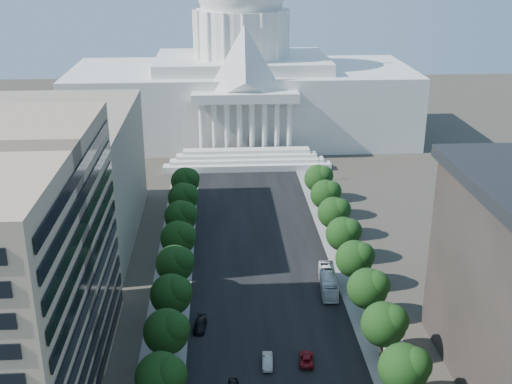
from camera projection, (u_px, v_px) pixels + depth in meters
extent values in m
cube|color=black|center=(259.00, 249.00, 147.07)|extent=(30.00, 260.00, 0.01)
cube|color=gray|center=(176.00, 252.00, 145.99)|extent=(8.00, 260.00, 0.02)
cube|color=gray|center=(341.00, 247.00, 148.15)|extent=(8.00, 260.00, 0.02)
cube|color=white|center=(242.00, 102.00, 231.16)|extent=(120.00, 50.00, 25.00)
cube|color=white|center=(242.00, 62.00, 225.98)|extent=(60.00, 40.00, 4.00)
cube|color=white|center=(245.00, 97.00, 203.13)|extent=(34.00, 8.00, 3.00)
cylinder|color=white|center=(241.00, 33.00, 222.41)|extent=(32.00, 32.00, 16.00)
cube|color=gray|center=(50.00, 178.00, 148.30)|extent=(38.00, 52.00, 30.00)
sphere|color=black|center=(161.00, 378.00, 93.51)|extent=(7.60, 7.60, 7.60)
sphere|color=black|center=(169.00, 374.00, 92.46)|extent=(5.32, 5.32, 5.32)
cylinder|color=#33261C|center=(168.00, 356.00, 106.37)|extent=(0.56, 0.56, 2.94)
sphere|color=black|center=(166.00, 332.00, 104.69)|extent=(7.60, 7.60, 7.60)
sphere|color=black|center=(174.00, 328.00, 103.65)|extent=(5.32, 5.32, 5.32)
cylinder|color=#33261C|center=(172.00, 317.00, 117.56)|extent=(0.56, 0.56, 2.94)
sphere|color=black|center=(171.00, 294.00, 115.88)|extent=(7.60, 7.60, 7.60)
sphere|color=black|center=(178.00, 291.00, 114.84)|extent=(5.32, 5.32, 5.32)
cylinder|color=#33261C|center=(176.00, 285.00, 128.74)|extent=(0.56, 0.56, 2.94)
sphere|color=black|center=(175.00, 264.00, 127.06)|extent=(7.60, 7.60, 7.60)
sphere|color=black|center=(181.00, 260.00, 126.02)|extent=(5.32, 5.32, 5.32)
cylinder|color=#33261C|center=(179.00, 258.00, 139.93)|extent=(0.56, 0.56, 2.94)
sphere|color=black|center=(178.00, 238.00, 138.25)|extent=(7.60, 7.60, 7.60)
sphere|color=black|center=(184.00, 235.00, 137.21)|extent=(5.32, 5.32, 5.32)
cylinder|color=#33261C|center=(181.00, 235.00, 151.12)|extent=(0.56, 0.56, 2.94)
sphere|color=black|center=(181.00, 216.00, 149.44)|extent=(7.60, 7.60, 7.60)
sphere|color=black|center=(186.00, 213.00, 148.40)|extent=(5.32, 5.32, 5.32)
cylinder|color=#33261C|center=(184.00, 215.00, 162.30)|extent=(0.56, 0.56, 2.94)
sphere|color=black|center=(183.00, 198.00, 160.62)|extent=(7.60, 7.60, 7.60)
sphere|color=black|center=(188.00, 194.00, 159.58)|extent=(5.32, 5.32, 5.32)
cylinder|color=#33261C|center=(186.00, 198.00, 173.49)|extent=(0.56, 0.56, 2.94)
sphere|color=black|center=(185.00, 181.00, 171.81)|extent=(7.60, 7.60, 7.60)
sphere|color=black|center=(190.00, 178.00, 170.77)|extent=(5.32, 5.32, 5.32)
sphere|color=black|center=(403.00, 368.00, 95.55)|extent=(7.60, 7.60, 7.60)
sphere|color=black|center=(414.00, 365.00, 94.51)|extent=(5.32, 5.32, 5.32)
cylinder|color=#33261C|center=(382.00, 348.00, 108.42)|extent=(0.56, 0.56, 2.94)
sphere|color=black|center=(383.00, 324.00, 106.74)|extent=(7.60, 7.60, 7.60)
sphere|color=black|center=(393.00, 320.00, 105.70)|extent=(5.32, 5.32, 5.32)
cylinder|color=#33261C|center=(366.00, 311.00, 119.61)|extent=(0.56, 0.56, 2.94)
sphere|color=black|center=(367.00, 288.00, 117.93)|extent=(7.60, 7.60, 7.60)
sphere|color=black|center=(376.00, 285.00, 116.89)|extent=(5.32, 5.32, 5.32)
cylinder|color=#33261C|center=(353.00, 279.00, 130.79)|extent=(0.56, 0.56, 2.94)
sphere|color=black|center=(354.00, 259.00, 129.11)|extent=(7.60, 7.60, 7.60)
sphere|color=black|center=(362.00, 255.00, 128.07)|extent=(5.32, 5.32, 5.32)
cylinder|color=#33261C|center=(342.00, 253.00, 141.98)|extent=(0.56, 0.56, 2.94)
sphere|color=black|center=(343.00, 234.00, 140.30)|extent=(7.60, 7.60, 7.60)
sphere|color=black|center=(350.00, 230.00, 139.26)|extent=(5.32, 5.32, 5.32)
cylinder|color=#33261C|center=(333.00, 231.00, 153.17)|extent=(0.56, 0.56, 2.94)
sphere|color=black|center=(333.00, 213.00, 151.49)|extent=(7.60, 7.60, 7.60)
sphere|color=black|center=(340.00, 209.00, 150.45)|extent=(5.32, 5.32, 5.32)
cylinder|color=#33261C|center=(325.00, 212.00, 164.35)|extent=(0.56, 0.56, 2.94)
sphere|color=black|center=(325.00, 194.00, 162.67)|extent=(7.60, 7.60, 7.60)
sphere|color=black|center=(331.00, 191.00, 161.63)|extent=(5.32, 5.32, 5.32)
cylinder|color=#33261C|center=(318.00, 195.00, 175.54)|extent=(0.56, 0.56, 2.94)
sphere|color=black|center=(318.00, 179.00, 173.86)|extent=(7.60, 7.60, 7.60)
sphere|color=black|center=(324.00, 175.00, 172.82)|extent=(5.32, 5.32, 5.32)
cylinder|color=gray|center=(421.00, 381.00, 95.36)|extent=(0.18, 0.18, 9.00)
cylinder|color=gray|center=(415.00, 357.00, 93.76)|extent=(2.40, 0.14, 0.14)
sphere|color=gray|center=(408.00, 358.00, 93.73)|extent=(0.44, 0.44, 0.44)
cylinder|color=gray|center=(380.00, 296.00, 118.67)|extent=(0.18, 0.18, 9.00)
cylinder|color=gray|center=(375.00, 276.00, 117.06)|extent=(2.40, 0.14, 0.14)
sphere|color=gray|center=(369.00, 276.00, 117.03)|extent=(0.44, 0.44, 0.44)
cylinder|color=gray|center=(353.00, 239.00, 141.97)|extent=(0.18, 0.18, 9.00)
cylinder|color=gray|center=(349.00, 221.00, 140.37)|extent=(2.40, 0.14, 0.14)
sphere|color=gray|center=(344.00, 222.00, 140.34)|extent=(0.44, 0.44, 0.44)
cylinder|color=gray|center=(333.00, 198.00, 165.28)|extent=(0.18, 0.18, 9.00)
cylinder|color=gray|center=(329.00, 182.00, 163.67)|extent=(2.40, 0.14, 0.14)
sphere|color=gray|center=(325.00, 182.00, 163.64)|extent=(0.44, 0.44, 0.44)
cylinder|color=gray|center=(319.00, 167.00, 188.58)|extent=(0.18, 0.18, 9.00)
cylinder|color=gray|center=(315.00, 153.00, 186.97)|extent=(2.40, 0.14, 0.14)
sphere|color=gray|center=(311.00, 153.00, 186.95)|extent=(0.44, 0.44, 0.44)
imported|color=#93959A|center=(267.00, 361.00, 106.04)|extent=(2.02, 4.96, 1.60)
imported|color=maroon|center=(306.00, 359.00, 106.88)|extent=(2.95, 5.32, 1.41)
imported|color=black|center=(200.00, 325.00, 116.28)|extent=(2.83, 5.61, 1.56)
imported|color=silver|center=(328.00, 281.00, 129.43)|extent=(4.01, 13.16, 3.61)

